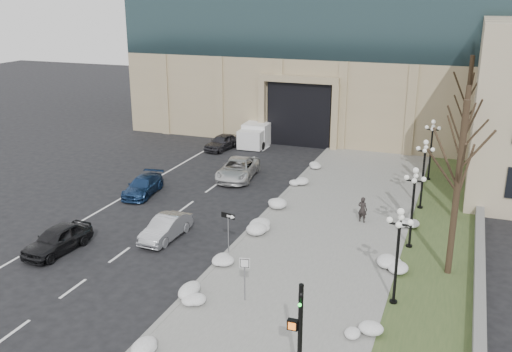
{
  "coord_description": "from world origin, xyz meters",
  "views": [
    {
      "loc": [
        10.53,
        -17.99,
        13.73
      ],
      "look_at": [
        -0.63,
        11.74,
        3.5
      ],
      "focal_mm": 40.0,
      "sensor_mm": 36.0,
      "label": 1
    }
  ],
  "objects_px": {
    "car_a": "(57,239)",
    "keep_sign": "(245,270)",
    "lamppost_a": "(398,244)",
    "lamppost_b": "(413,197)",
    "one_way_sign": "(230,221)",
    "box_truck": "(260,133)",
    "pedestrian": "(363,210)",
    "traffic_signal": "(299,340)",
    "car_b": "(166,228)",
    "car_c": "(143,186)",
    "lamppost_c": "(424,165)",
    "car_e": "(222,142)",
    "lamppost_d": "(432,142)",
    "car_d": "(238,169)"
  },
  "relations": [
    {
      "from": "car_e",
      "to": "keep_sign",
      "type": "distance_m",
      "value": 27.31
    },
    {
      "from": "car_b",
      "to": "car_c",
      "type": "relative_size",
      "value": 0.92
    },
    {
      "from": "car_a",
      "to": "lamppost_b",
      "type": "relative_size",
      "value": 0.91
    },
    {
      "from": "car_a",
      "to": "car_e",
      "type": "distance_m",
      "value": 23.07
    },
    {
      "from": "car_a",
      "to": "keep_sign",
      "type": "relative_size",
      "value": 1.92
    },
    {
      "from": "pedestrian",
      "to": "traffic_signal",
      "type": "height_order",
      "value": "traffic_signal"
    },
    {
      "from": "car_d",
      "to": "pedestrian",
      "type": "relative_size",
      "value": 3.34
    },
    {
      "from": "car_e",
      "to": "lamppost_b",
      "type": "bearing_deg",
      "value": -30.7
    },
    {
      "from": "car_d",
      "to": "lamppost_b",
      "type": "bearing_deg",
      "value": -38.38
    },
    {
      "from": "car_d",
      "to": "keep_sign",
      "type": "distance_m",
      "value": 18.66
    },
    {
      "from": "car_d",
      "to": "lamppost_b",
      "type": "height_order",
      "value": "lamppost_b"
    },
    {
      "from": "car_c",
      "to": "box_truck",
      "type": "xyz_separation_m",
      "value": [
        2.69,
        16.71,
        0.37
      ]
    },
    {
      "from": "car_a",
      "to": "car_c",
      "type": "bearing_deg",
      "value": 97.9
    },
    {
      "from": "car_d",
      "to": "one_way_sign",
      "type": "distance_m",
      "value": 13.69
    },
    {
      "from": "car_c",
      "to": "keep_sign",
      "type": "height_order",
      "value": "keep_sign"
    },
    {
      "from": "lamppost_b",
      "to": "lamppost_c",
      "type": "distance_m",
      "value": 6.5
    },
    {
      "from": "car_b",
      "to": "lamppost_b",
      "type": "xyz_separation_m",
      "value": [
        13.47,
        3.64,
        2.4
      ]
    },
    {
      "from": "car_c",
      "to": "one_way_sign",
      "type": "height_order",
      "value": "one_way_sign"
    },
    {
      "from": "keep_sign",
      "to": "traffic_signal",
      "type": "bearing_deg",
      "value": -63.07
    },
    {
      "from": "car_a",
      "to": "one_way_sign",
      "type": "xyz_separation_m",
      "value": [
        9.17,
        2.91,
        1.28
      ]
    },
    {
      "from": "pedestrian",
      "to": "traffic_signal",
      "type": "relative_size",
      "value": 0.38
    },
    {
      "from": "keep_sign",
      "to": "lamppost_a",
      "type": "relative_size",
      "value": 0.48
    },
    {
      "from": "pedestrian",
      "to": "lamppost_d",
      "type": "xyz_separation_m",
      "value": [
        3.16,
        10.34,
        2.14
      ]
    },
    {
      "from": "one_way_sign",
      "to": "keep_sign",
      "type": "distance_m",
      "value": 5.07
    },
    {
      "from": "car_b",
      "to": "pedestrian",
      "type": "distance_m",
      "value": 12.09
    },
    {
      "from": "keep_sign",
      "to": "lamppost_b",
      "type": "xyz_separation_m",
      "value": [
        6.49,
        8.74,
        1.41
      ]
    },
    {
      "from": "keep_sign",
      "to": "one_way_sign",
      "type": "bearing_deg",
      "value": 108.79
    },
    {
      "from": "pedestrian",
      "to": "lamppost_a",
      "type": "relative_size",
      "value": 0.34
    },
    {
      "from": "box_truck",
      "to": "one_way_sign",
      "type": "height_order",
      "value": "one_way_sign"
    },
    {
      "from": "lamppost_a",
      "to": "lamppost_c",
      "type": "distance_m",
      "value": 13.0
    },
    {
      "from": "car_c",
      "to": "pedestrian",
      "type": "xyz_separation_m",
      "value": [
        15.61,
        0.11,
        0.3
      ]
    },
    {
      "from": "traffic_signal",
      "to": "lamppost_c",
      "type": "bearing_deg",
      "value": 82.13
    },
    {
      "from": "pedestrian",
      "to": "box_truck",
      "type": "height_order",
      "value": "box_truck"
    },
    {
      "from": "lamppost_a",
      "to": "traffic_signal",
      "type": "bearing_deg",
      "value": -108.28
    },
    {
      "from": "lamppost_d",
      "to": "car_c",
      "type": "bearing_deg",
      "value": -150.92
    },
    {
      "from": "car_d",
      "to": "car_e",
      "type": "xyz_separation_m",
      "value": [
        -4.62,
        7.4,
        -0.06
      ]
    },
    {
      "from": "car_e",
      "to": "lamppost_a",
      "type": "bearing_deg",
      "value": -40.54
    },
    {
      "from": "car_b",
      "to": "one_way_sign",
      "type": "xyz_separation_m",
      "value": [
        4.42,
        -0.74,
        1.35
      ]
    },
    {
      "from": "car_e",
      "to": "car_c",
      "type": "bearing_deg",
      "value": -81.52
    },
    {
      "from": "lamppost_b",
      "to": "keep_sign",
      "type": "bearing_deg",
      "value": -126.57
    },
    {
      "from": "keep_sign",
      "to": "traffic_signal",
      "type": "xyz_separation_m",
      "value": [
        4.07,
        -5.09,
        0.48
      ]
    },
    {
      "from": "car_b",
      "to": "pedestrian",
      "type": "bearing_deg",
      "value": 33.69
    },
    {
      "from": "box_truck",
      "to": "lamppost_a",
      "type": "relative_size",
      "value": 1.4
    },
    {
      "from": "traffic_signal",
      "to": "lamppost_d",
      "type": "distance_m",
      "value": 26.95
    },
    {
      "from": "car_b",
      "to": "lamppost_c",
      "type": "xyz_separation_m",
      "value": [
        13.47,
        10.14,
        2.4
      ]
    },
    {
      "from": "keep_sign",
      "to": "lamppost_a",
      "type": "height_order",
      "value": "lamppost_a"
    },
    {
      "from": "car_c",
      "to": "lamppost_c",
      "type": "bearing_deg",
      "value": 4.16
    },
    {
      "from": "pedestrian",
      "to": "traffic_signal",
      "type": "bearing_deg",
      "value": 105.48
    },
    {
      "from": "one_way_sign",
      "to": "box_truck",
      "type": "bearing_deg",
      "value": 118.81
    },
    {
      "from": "lamppost_a",
      "to": "lamppost_b",
      "type": "distance_m",
      "value": 6.5
    }
  ]
}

